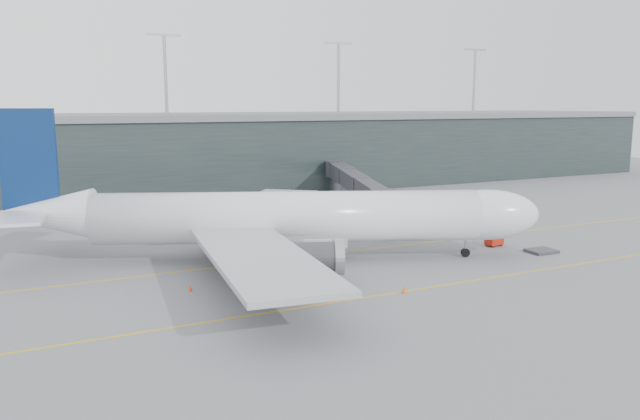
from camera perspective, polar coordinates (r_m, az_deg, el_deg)
name	(u,v)px	position (r m, az deg, el deg)	size (l,w,h in m)	color
ground	(223,257)	(71.51, -8.83, -4.28)	(320.00, 320.00, 0.00)	slate
taxiline_a	(235,265)	(67.82, -7.81, -5.02)	(160.00, 0.25, 0.02)	gold
taxiline_b	(295,308)	(53.48, -2.30, -8.98)	(160.00, 0.25, 0.02)	gold
taxiline_lead_main	(215,223)	(91.64, -9.61, -1.21)	(0.25, 60.00, 0.02)	gold
terminal	(131,154)	(126.38, -16.88, 4.96)	(240.00, 36.00, 29.00)	#1D2728
main_aircraft	(284,218)	(68.64, -3.31, -0.77)	(56.94, 52.56, 16.67)	silver
jet_bridge	(340,181)	(101.07, 1.83, 2.69)	(16.50, 44.68, 6.43)	#2D2D32
gse_cart	(494,240)	(78.89, 15.63, -2.63)	(2.20, 1.54, 1.41)	#B21D0C
baggage_dolly	(541,251)	(77.29, 19.58, -3.54)	(3.20, 2.56, 0.32)	#35353A
uld_a	(158,234)	(80.40, -14.58, -2.18)	(2.63, 2.38, 1.95)	#3C3D41
uld_b	(181,233)	(80.94, -12.60, -2.10)	(2.26, 1.99, 1.75)	#3C3D41
uld_c	(186,233)	(81.60, -12.13, -2.03)	(1.98, 1.68, 1.62)	#3C3D41
cone_nose	(477,236)	(82.90, 14.12, -2.30)	(0.41, 0.41, 0.65)	#EC5F0D
cone_wing_stbd	(404,290)	(57.94, 7.71, -7.23)	(0.43, 0.43, 0.69)	#E85A0C
cone_wing_port	(259,230)	(84.57, -5.56, -1.80)	(0.43, 0.43, 0.69)	red
cone_tail	(190,288)	(59.31, -11.77, -6.99)	(0.38, 0.38, 0.61)	#FE3D0E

